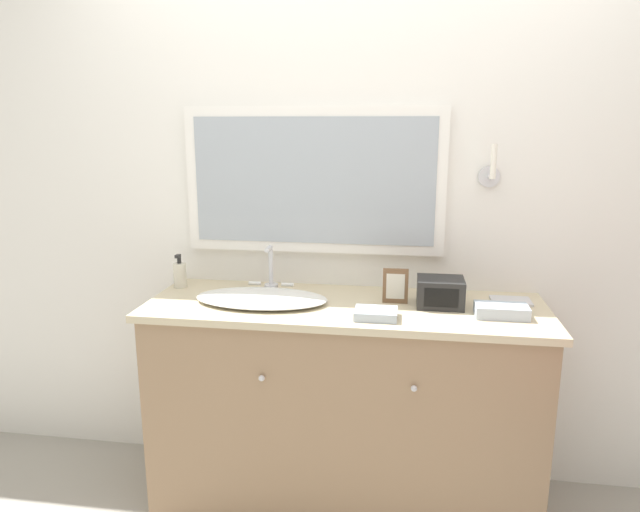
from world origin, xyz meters
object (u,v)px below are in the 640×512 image
object	(u,v)px
soap_bottle	(180,274)
appliance_box	(440,292)
sink_basin	(262,297)
picture_frame	(395,286)

from	to	relation	value
soap_bottle	appliance_box	world-z (taller)	soap_bottle
soap_bottle	appliance_box	size ratio (longest dim) A/B	0.83
soap_bottle	appliance_box	xyz separation A→B (m)	(1.16, -0.10, -0.00)
sink_basin	appliance_box	bearing A→B (deg)	4.20
appliance_box	picture_frame	xyz separation A→B (m)	(-0.18, 0.01, 0.02)
picture_frame	appliance_box	bearing A→B (deg)	-3.56
sink_basin	appliance_box	distance (m)	0.74
soap_bottle	sink_basin	bearing A→B (deg)	-20.49
sink_basin	picture_frame	distance (m)	0.56
sink_basin	soap_bottle	world-z (taller)	sink_basin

